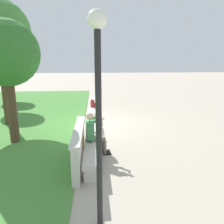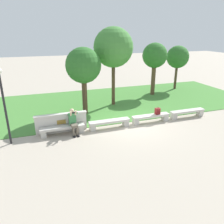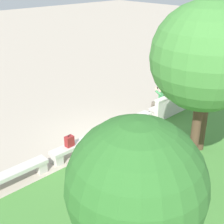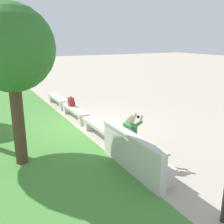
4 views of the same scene
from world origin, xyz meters
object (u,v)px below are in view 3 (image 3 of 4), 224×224
object	(u,v)px
bench_mid	(80,145)
tree_far_back	(210,67)
bench_main	(169,105)
tree_left_background	(136,190)
bench_near	(130,123)
backpack	(69,141)
bench_far	(13,175)
person_photographer	(160,99)
lamp_post	(200,51)
tree_behind_wall	(205,58)

from	to	relation	value
bench_mid	tree_far_back	world-z (taller)	tree_far_back
bench_main	tree_left_background	distance (m)	9.90
bench_near	bench_mid	xyz separation A→B (m)	(2.49, 0.00, 0.00)
backpack	tree_left_background	bearing A→B (deg)	63.98
bench_near	bench_far	xyz separation A→B (m)	(4.98, 0.00, 0.00)
bench_mid	backpack	size ratio (longest dim) A/B	5.22
person_photographer	tree_left_background	bearing A→B (deg)	35.61
bench_main	bench_near	size ratio (longest dim) A/B	1.00
tree_far_back	bench_far	bearing A→B (deg)	-25.11
bench_far	lamp_post	bearing A→B (deg)	-179.00
bench_main	bench_far	distance (m)	7.46
tree_left_background	bench_near	bearing A→B (deg)	-136.26
bench_mid	tree_behind_wall	distance (m)	5.30
bench_main	tree_far_back	distance (m)	4.17
lamp_post	tree_behind_wall	bearing A→B (deg)	31.54
bench_far	tree_far_back	bearing A→B (deg)	154.89
backpack	tree_behind_wall	xyz separation A→B (m)	(-1.37, 3.78, 3.29)
bench_mid	person_photographer	distance (m)	4.45
person_photographer	tree_far_back	distance (m)	3.75
tree_behind_wall	lamp_post	distance (m)	7.69
tree_behind_wall	lamp_post	world-z (taller)	tree_behind_wall
tree_left_background	lamp_post	xyz separation A→B (m)	(-10.34, -5.39, -0.77)
person_photographer	backpack	xyz separation A→B (m)	(4.84, 0.06, -0.11)
bench_mid	lamp_post	size ratio (longest dim) A/B	0.63
bench_mid	bench_far	world-z (taller)	same
bench_mid	bench_far	xyz separation A→B (m)	(2.49, 0.00, 0.00)
backpack	lamp_post	xyz separation A→B (m)	(-7.78, -0.16, 1.70)
bench_mid	tree_left_background	xyz separation A→B (m)	(2.96, 5.22, 2.79)
person_photographer	tree_behind_wall	xyz separation A→B (m)	(3.46, 3.84, 3.18)
tree_left_background	tree_far_back	bearing A→B (deg)	-157.70
person_photographer	backpack	distance (m)	4.84
tree_far_back	lamp_post	distance (m)	5.07
bench_far	bench_main	bearing A→B (deg)	180.00
tree_left_background	backpack	bearing A→B (deg)	-116.02
bench_near	tree_far_back	size ratio (longest dim) A/B	0.55
bench_far	lamp_post	xyz separation A→B (m)	(-9.86, -0.17, 2.02)
bench_main	tree_far_back	size ratio (longest dim) A/B	0.55
bench_main	bench_far	bearing A→B (deg)	0.00
tree_left_background	bench_far	bearing A→B (deg)	-95.21
bench_main	tree_far_back	bearing A→B (deg)	56.85
bench_main	bench_mid	xyz separation A→B (m)	(4.98, 0.00, 0.00)
backpack	tree_far_back	xyz separation A→B (m)	(-3.64, 2.69, 2.36)
bench_main	person_photographer	xyz separation A→B (m)	(0.55, -0.08, 0.43)
backpack	tree_left_background	size ratio (longest dim) A/B	0.10
bench_far	backpack	xyz separation A→B (m)	(-2.08, -0.01, 0.32)
tree_behind_wall	tree_left_background	bearing A→B (deg)	20.33
bench_main	bench_near	bearing A→B (deg)	0.00
bench_near	tree_left_background	bearing A→B (deg)	43.74
bench_far	tree_left_background	world-z (taller)	tree_left_background
tree_far_back	lamp_post	world-z (taller)	tree_far_back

